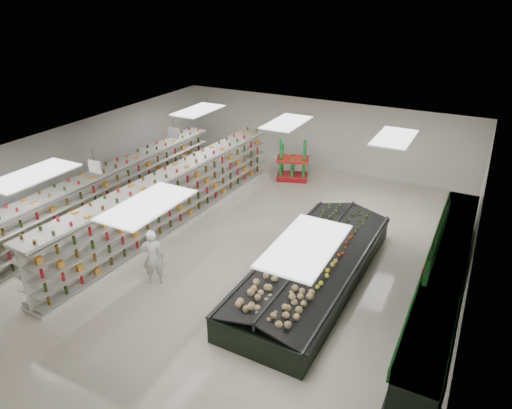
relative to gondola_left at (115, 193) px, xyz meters
The scene contains 16 objects.
floor 5.13m from the gondola_left, ahead, with size 16.00×16.00×0.00m, color beige.
ceiling 5.57m from the gondola_left, ahead, with size 14.00×16.00×0.02m, color white.
wall_back 9.62m from the gondola_left, 58.19° to the left, with size 14.00×0.02×3.20m, color white.
wall_front 9.36m from the gondola_left, 57.19° to the right, with size 14.00×0.02×3.20m, color white.
wall_left 2.08m from the gondola_left, behind, with size 0.02×16.00×3.20m, color white.
wall_right 12.08m from the gondola_left, ahead, with size 0.02×16.00×3.20m, color white.
produce_wall_case 11.67m from the gondola_left, ahead, with size 0.93×8.00×2.20m.
aisle_sign_near 2.92m from the gondola_left, 55.73° to the right, with size 0.52×0.06×0.75m.
aisle_sign_far 3.12m from the gondola_left, 59.73° to the left, with size 0.52×0.06×0.75m.
hortifruti_banner 11.52m from the gondola_left, ahead, with size 0.12×3.20×0.95m.
gondola_left is the anchor object (origin of this frame).
gondola_center 2.46m from the gondola_left, ahead, with size 1.40×11.86×2.05m.
produce_island 8.17m from the gondola_left, ahead, with size 2.76×7.31×1.08m.
soda_endcap 7.66m from the gondola_left, 53.89° to the left, with size 1.61×1.33×1.77m.
shopper_main 4.99m from the gondola_left, 34.67° to the right, with size 0.63×0.41×1.72m, color silver.
shopper_background 3.15m from the gondola_left, 68.88° to the left, with size 0.79×0.49×1.63m, color tan.
Camera 1 is at (6.76, -11.38, 7.85)m, focal length 32.00 mm.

